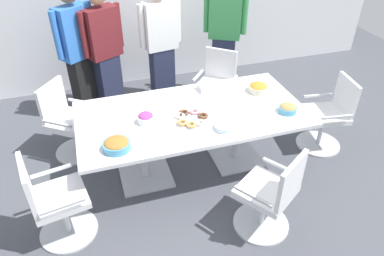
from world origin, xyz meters
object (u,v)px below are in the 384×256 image
object	(u,v)px
office_chair_0	(69,124)
snack_bowl_pretzels	(117,144)
person_standing_1	(105,51)
snack_bowl_cookies	(288,108)
plate_stack	(225,127)
napkin_pile	(206,87)
person_standing_2	(161,43)
office_chair_1	(55,204)
person_standing_0	(79,51)
person_standing_3	(225,31)
office_chair_2	(271,197)
donut_platter	(191,118)
snack_bowl_chips_orange	(258,88)
snack_bowl_candy_mix	(146,118)
conference_table	(192,122)
office_chair_3	(328,118)
office_chair_4	(216,88)

from	to	relation	value
office_chair_0	snack_bowl_pretzels	bearing A→B (deg)	58.61
person_standing_1	snack_bowl_cookies	distance (m)	2.53
plate_stack	snack_bowl_cookies	bearing A→B (deg)	6.94
snack_bowl_pretzels	napkin_pile	size ratio (longest dim) A/B	1.57
person_standing_2	office_chair_1	bearing A→B (deg)	45.77
person_standing_0	person_standing_3	xyz separation A→B (m)	(2.02, -0.04, 0.06)
person_standing_2	snack_bowl_pretzels	world-z (taller)	person_standing_2
office_chair_2	snack_bowl_cookies	world-z (taller)	office_chair_2
office_chair_1	napkin_pile	xyz separation A→B (m)	(1.76, 0.97, 0.38)
office_chair_1	snack_bowl_pretzels	distance (m)	0.76
office_chair_1	snack_bowl_cookies	xyz separation A→B (m)	(2.43, 0.26, 0.39)
office_chair_1	snack_bowl_cookies	world-z (taller)	office_chair_1
person_standing_0	donut_platter	size ratio (longest dim) A/B	5.06
plate_stack	snack_bowl_chips_orange	bearing A→B (deg)	42.29
snack_bowl_pretzels	donut_platter	bearing A→B (deg)	17.45
snack_bowl_chips_orange	donut_platter	xyz separation A→B (m)	(-0.92, -0.33, -0.03)
snack_bowl_pretzels	donut_platter	distance (m)	0.82
person_standing_0	snack_bowl_candy_mix	world-z (taller)	person_standing_0
office_chair_0	person_standing_0	distance (m)	1.05
person_standing_2	conference_table	bearing A→B (deg)	78.44
donut_platter	office_chair_3	bearing A→B (deg)	1.39
conference_table	person_standing_2	size ratio (longest dim) A/B	1.41
person_standing_2	napkin_pile	xyz separation A→B (m)	(0.24, -1.22, -0.10)
person_standing_0	person_standing_1	distance (m)	0.33
snack_bowl_cookies	person_standing_3	bearing A→B (deg)	89.65
napkin_pile	snack_bowl_pretzels	bearing A→B (deg)	-145.14
office_chair_1	donut_platter	size ratio (longest dim) A/B	2.60
office_chair_3	person_standing_2	bearing A→B (deg)	51.79
office_chair_2	person_standing_1	size ratio (longest dim) A/B	0.53
person_standing_1	napkin_pile	size ratio (longest dim) A/B	10.63
office_chair_1	person_standing_2	world-z (taller)	person_standing_2
person_standing_1	donut_platter	xyz separation A→B (m)	(0.66, -1.72, -0.12)
person_standing_1	plate_stack	distance (m)	2.19
person_standing_0	donut_platter	xyz separation A→B (m)	(0.99, -1.73, -0.15)
office_chair_0	office_chair_4	world-z (taller)	same
napkin_pile	snack_bowl_chips_orange	bearing A→B (deg)	-20.97
office_chair_2	person_standing_1	distance (m)	2.93
snack_bowl_cookies	plate_stack	size ratio (longest dim) A/B	0.89
office_chair_0	person_standing_3	distance (m)	2.49
conference_table	office_chair_0	world-z (taller)	office_chair_0
snack_bowl_chips_orange	napkin_pile	bearing A→B (deg)	159.03
office_chair_1	plate_stack	size ratio (longest dim) A/B	4.37
person_standing_1	person_standing_2	distance (m)	0.78
snack_bowl_cookies	office_chair_0	bearing A→B (deg)	155.97
snack_bowl_candy_mix	snack_bowl_pretzels	distance (m)	0.49
person_standing_3	donut_platter	distance (m)	1.99
person_standing_2	office_chair_0	bearing A→B (deg)	24.59
office_chair_4	person_standing_1	size ratio (longest dim) A/B	0.53
person_standing_0	office_chair_3	bearing A→B (deg)	113.56
conference_table	person_standing_3	world-z (taller)	person_standing_3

